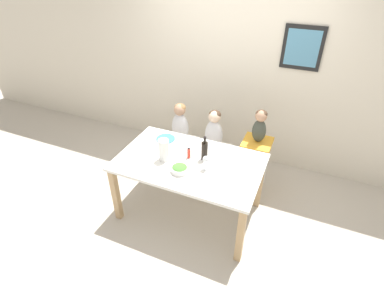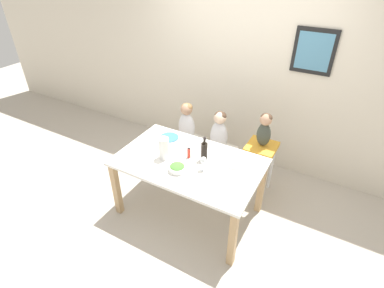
% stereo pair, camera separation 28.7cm
% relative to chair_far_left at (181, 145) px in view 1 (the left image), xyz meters
% --- Properties ---
extents(ground_plane, '(14.00, 14.00, 0.00)m').
position_rel_chair_far_left_xyz_m(ground_plane, '(0.47, -0.77, -0.38)').
color(ground_plane, '#BCB2A3').
extents(wall_back, '(10.00, 0.09, 2.70)m').
position_rel_chair_far_left_xyz_m(wall_back, '(0.48, 0.68, 0.97)').
color(wall_back, beige).
rests_on(wall_back, ground_plane).
extents(dining_table, '(1.59, 0.97, 0.76)m').
position_rel_chair_far_left_xyz_m(dining_table, '(0.47, -0.77, 0.28)').
color(dining_table, white).
rests_on(dining_table, ground_plane).
extents(chair_far_left, '(0.42, 0.43, 0.45)m').
position_rel_chair_far_left_xyz_m(chair_far_left, '(0.00, 0.00, 0.00)').
color(chair_far_left, silver).
rests_on(chair_far_left, ground_plane).
extents(chair_far_center, '(0.42, 0.43, 0.45)m').
position_rel_chair_far_left_xyz_m(chair_far_center, '(0.49, 0.00, 0.00)').
color(chair_far_center, silver).
rests_on(chair_far_center, ground_plane).
extents(chair_right_highchair, '(0.35, 0.37, 0.72)m').
position_rel_chair_far_left_xyz_m(chair_right_highchair, '(1.06, 0.00, 0.18)').
color(chair_right_highchair, silver).
rests_on(chair_right_highchair, ground_plane).
extents(person_child_left, '(0.24, 0.16, 0.57)m').
position_rel_chair_far_left_xyz_m(person_child_left, '(0.00, 0.00, 0.36)').
color(person_child_left, silver).
rests_on(person_child_left, chair_far_left).
extents(person_child_center, '(0.24, 0.16, 0.57)m').
position_rel_chair_far_left_xyz_m(person_child_center, '(0.49, 0.00, 0.36)').
color(person_child_center, silver).
rests_on(person_child_center, chair_far_center).
extents(person_baby_right, '(0.17, 0.15, 0.43)m').
position_rel_chair_far_left_xyz_m(person_baby_right, '(1.06, 0.00, 0.58)').
color(person_baby_right, '#3D4238').
rests_on(person_baby_right, chair_right_highchair).
extents(wine_bottle, '(0.07, 0.07, 0.29)m').
position_rel_chair_far_left_xyz_m(wine_bottle, '(0.61, -0.66, 0.50)').
color(wine_bottle, black).
rests_on(wine_bottle, dining_table).
extents(paper_towel_roll, '(0.12, 0.12, 0.25)m').
position_rel_chair_far_left_xyz_m(paper_towel_roll, '(0.20, -0.84, 0.51)').
color(paper_towel_roll, white).
rests_on(paper_towel_roll, dining_table).
extents(wine_glass_near, '(0.07, 0.07, 0.17)m').
position_rel_chair_far_left_xyz_m(wine_glass_near, '(0.69, -0.83, 0.50)').
color(wine_glass_near, white).
rests_on(wine_glass_near, dining_table).
extents(salad_bowl_large, '(0.18, 0.18, 0.08)m').
position_rel_chair_far_left_xyz_m(salad_bowl_large, '(0.45, -0.97, 0.42)').
color(salad_bowl_large, white).
rests_on(salad_bowl_large, dining_table).
extents(dinner_plate_front_left, '(0.23, 0.23, 0.01)m').
position_rel_chair_far_left_xyz_m(dinner_plate_front_left, '(-0.01, -1.01, 0.39)').
color(dinner_plate_front_left, silver).
rests_on(dinner_plate_front_left, dining_table).
extents(dinner_plate_back_left, '(0.23, 0.23, 0.01)m').
position_rel_chair_far_left_xyz_m(dinner_plate_back_left, '(0.03, -0.47, 0.39)').
color(dinner_plate_back_left, teal).
rests_on(dinner_plate_back_left, dining_table).
extents(dinner_plate_back_right, '(0.23, 0.23, 0.01)m').
position_rel_chair_far_left_xyz_m(dinner_plate_back_right, '(0.93, -0.56, 0.39)').
color(dinner_plate_back_right, silver).
rests_on(dinner_plate_back_right, dining_table).
extents(condiment_bottle_hot_sauce, '(0.04, 0.04, 0.14)m').
position_rel_chair_far_left_xyz_m(condiment_bottle_hot_sauce, '(0.44, -0.71, 0.45)').
color(condiment_bottle_hot_sauce, red).
rests_on(condiment_bottle_hot_sauce, dining_table).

